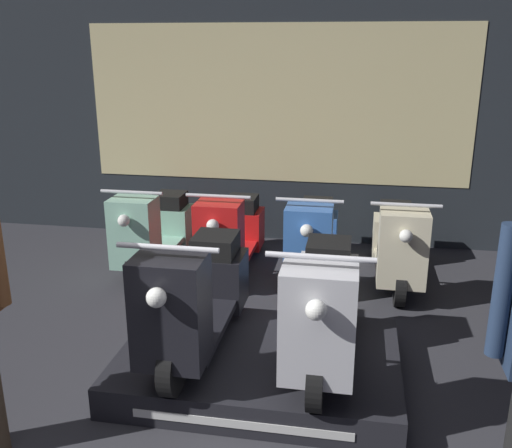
{
  "coord_description": "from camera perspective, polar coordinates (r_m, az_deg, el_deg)",
  "views": [
    {
      "loc": [
        0.89,
        -2.2,
        2.19
      ],
      "look_at": [
        0.13,
        2.1,
        0.8
      ],
      "focal_mm": 40.0,
      "sensor_mm": 36.0,
      "label": 1
    }
  ],
  "objects": [
    {
      "name": "display_platform",
      "position": [
        3.98,
        0.29,
        -13.92
      ],
      "size": [
        1.86,
        1.26,
        0.21
      ],
      "color": "black",
      "rests_on": "ground_plane"
    },
    {
      "name": "scooter_backrow_1",
      "position": [
        5.66,
        -2.45,
        -1.06
      ],
      "size": [
        0.58,
        1.54,
        0.92
      ],
      "color": "black",
      "rests_on": "ground_plane"
    },
    {
      "name": "scooter_display_left",
      "position": [
        3.82,
        -5.98,
        -7.19
      ],
      "size": [
        0.58,
        1.54,
        0.92
      ],
      "color": "black",
      "rests_on": "display_platform"
    },
    {
      "name": "shop_wall_back",
      "position": [
        6.4,
        2.09,
        12.32
      ],
      "size": [
        7.66,
        0.09,
        3.2
      ],
      "color": "#23282D",
      "rests_on": "ground_plane"
    },
    {
      "name": "scooter_backrow_2",
      "position": [
        5.55,
        5.69,
        -1.52
      ],
      "size": [
        0.58,
        1.54,
        0.92
      ],
      "color": "black",
      "rests_on": "ground_plane"
    },
    {
      "name": "scooter_display_right",
      "position": [
        3.69,
        6.73,
        -8.14
      ],
      "size": [
        0.58,
        1.54,
        0.92
      ],
      "color": "black",
      "rests_on": "display_platform"
    },
    {
      "name": "scooter_backrow_3",
      "position": [
        5.55,
        13.99,
        -1.96
      ],
      "size": [
        0.58,
        1.54,
        0.92
      ],
      "color": "black",
      "rests_on": "ground_plane"
    },
    {
      "name": "scooter_backrow_0",
      "position": [
        5.88,
        -10.13,
        -0.61
      ],
      "size": [
        0.58,
        1.54,
        0.92
      ],
      "color": "black",
      "rests_on": "ground_plane"
    }
  ]
}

